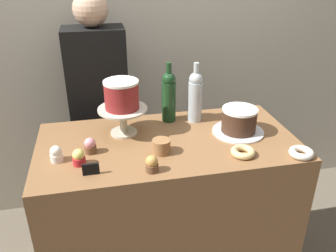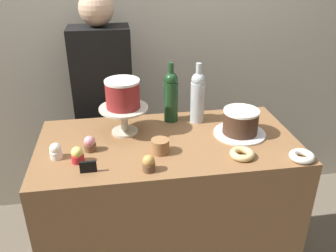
# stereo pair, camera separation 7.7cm
# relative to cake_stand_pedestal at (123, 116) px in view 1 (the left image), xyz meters

# --- Properties ---
(back_wall) EXTENTS (6.00, 0.05, 2.60)m
(back_wall) POSITION_rel_cake_stand_pedestal_xyz_m (0.20, 0.78, 0.25)
(back_wall) COLOR #BCB7A8
(back_wall) RESTS_ON ground_plane
(display_counter) EXTENTS (1.27, 0.65, 0.96)m
(display_counter) POSITION_rel_cake_stand_pedestal_xyz_m (0.20, -0.12, -0.57)
(display_counter) COLOR brown
(display_counter) RESTS_ON ground_plane
(cake_stand_pedestal) EXTENTS (0.25, 0.25, 0.14)m
(cake_stand_pedestal) POSITION_rel_cake_stand_pedestal_xyz_m (0.00, 0.00, 0.00)
(cake_stand_pedestal) COLOR beige
(cake_stand_pedestal) RESTS_ON display_counter
(white_layer_cake) EXTENTS (0.17, 0.17, 0.14)m
(white_layer_cake) POSITION_rel_cake_stand_pedestal_xyz_m (0.00, -0.00, 0.12)
(white_layer_cake) COLOR maroon
(white_layer_cake) RESTS_ON cake_stand_pedestal
(silver_serving_platter) EXTENTS (0.26, 0.26, 0.01)m
(silver_serving_platter) POSITION_rel_cake_stand_pedestal_xyz_m (0.57, -0.11, -0.09)
(silver_serving_platter) COLOR white
(silver_serving_platter) RESTS_ON display_counter
(chocolate_round_cake) EXTENTS (0.18, 0.18, 0.12)m
(chocolate_round_cake) POSITION_rel_cake_stand_pedestal_xyz_m (0.57, -0.11, -0.02)
(chocolate_round_cake) COLOR #3D2619
(chocolate_round_cake) RESTS_ON silver_serving_platter
(wine_bottle_green) EXTENTS (0.08, 0.08, 0.33)m
(wine_bottle_green) POSITION_rel_cake_stand_pedestal_xyz_m (0.26, 0.11, 0.05)
(wine_bottle_green) COLOR #193D1E
(wine_bottle_green) RESTS_ON display_counter
(wine_bottle_clear) EXTENTS (0.08, 0.08, 0.33)m
(wine_bottle_clear) POSITION_rel_cake_stand_pedestal_xyz_m (0.39, 0.07, 0.05)
(wine_bottle_clear) COLOR #B2BCC1
(wine_bottle_clear) RESTS_ON display_counter
(cupcake_strawberry) EXTENTS (0.06, 0.06, 0.07)m
(cupcake_strawberry) POSITION_rel_cake_stand_pedestal_xyz_m (-0.17, -0.16, -0.06)
(cupcake_strawberry) COLOR brown
(cupcake_strawberry) RESTS_ON display_counter
(cupcake_vanilla) EXTENTS (0.06, 0.06, 0.07)m
(cupcake_vanilla) POSITION_rel_cake_stand_pedestal_xyz_m (-0.32, -0.20, -0.06)
(cupcake_vanilla) COLOR white
(cupcake_vanilla) RESTS_ON display_counter
(cupcake_caramel) EXTENTS (0.06, 0.06, 0.07)m
(cupcake_caramel) POSITION_rel_cake_stand_pedestal_xyz_m (0.08, -0.37, -0.06)
(cupcake_caramel) COLOR brown
(cupcake_caramel) RESTS_ON display_counter
(cupcake_lemon) EXTENTS (0.06, 0.06, 0.07)m
(cupcake_lemon) POSITION_rel_cake_stand_pedestal_xyz_m (-0.22, -0.25, -0.06)
(cupcake_lemon) COLOR red
(cupcake_lemon) RESTS_ON display_counter
(donut_sugar) EXTENTS (0.11, 0.11, 0.03)m
(donut_sugar) POSITION_rel_cake_stand_pedestal_xyz_m (0.77, -0.39, -0.08)
(donut_sugar) COLOR silver
(donut_sugar) RESTS_ON display_counter
(donut_glazed) EXTENTS (0.11, 0.11, 0.03)m
(donut_glazed) POSITION_rel_cake_stand_pedestal_xyz_m (0.51, -0.33, -0.08)
(donut_glazed) COLOR #E0C17F
(donut_glazed) RESTS_ON display_counter
(cookie_stack) EXTENTS (0.08, 0.08, 0.07)m
(cookie_stack) POSITION_rel_cake_stand_pedestal_xyz_m (0.15, -0.23, -0.06)
(cookie_stack) COLOR olive
(cookie_stack) RESTS_ON display_counter
(price_sign_chalkboard) EXTENTS (0.07, 0.01, 0.05)m
(price_sign_chalkboard) POSITION_rel_cake_stand_pedestal_xyz_m (-0.17, -0.34, -0.07)
(price_sign_chalkboard) COLOR black
(price_sign_chalkboard) RESTS_ON display_counter
(barista_figure) EXTENTS (0.36, 0.22, 1.60)m
(barista_figure) POSITION_rel_cake_stand_pedestal_xyz_m (-0.11, 0.49, -0.21)
(barista_figure) COLOR black
(barista_figure) RESTS_ON ground_plane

